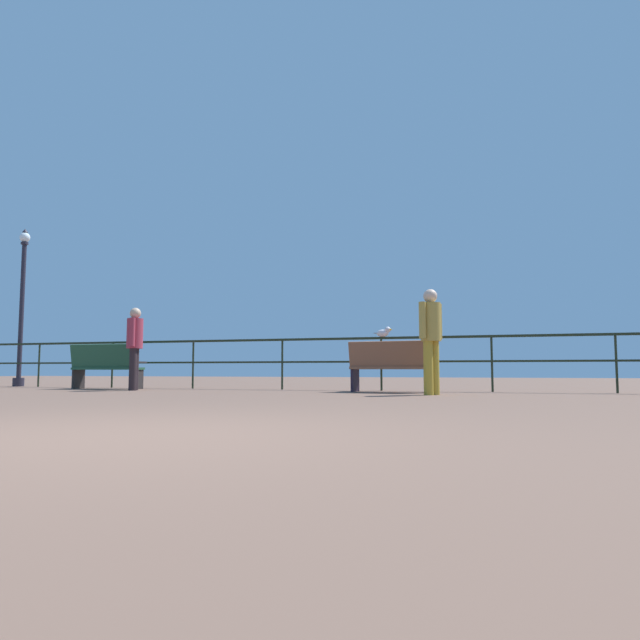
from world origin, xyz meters
TOP-DOWN VIEW (x-y plane):
  - ground_plane at (0.00, 0.00)m, footprint 60.00×60.00m
  - pier_railing at (-0.00, 8.62)m, footprint 21.88×0.05m
  - bench_far_left at (-6.09, 7.77)m, footprint 1.64×0.63m
  - bench_near_left at (0.33, 7.77)m, footprint 1.57×0.74m
  - lamppost_left at (-9.54, 8.80)m, footprint 0.28×0.28m
  - person_by_bench at (1.23, 6.85)m, footprint 0.35×0.52m
  - person_at_railing at (-4.94, 7.20)m, footprint 0.33×0.52m
  - seagull_on_rail at (0.05, 8.61)m, footprint 0.42×0.25m

SIDE VIEW (x-z plane):
  - ground_plane at x=0.00m, z-range 0.00..0.00m
  - bench_near_left at x=0.33m, z-range 0.05..1.02m
  - bench_far_left at x=-6.09m, z-range 0.05..1.04m
  - pier_railing at x=0.00m, z-range 0.27..1.37m
  - person_at_railing at x=-4.94m, z-range 0.13..1.85m
  - person_by_bench at x=1.23m, z-range 0.13..1.94m
  - seagull_on_rail at x=0.05m, z-range 1.09..1.30m
  - lamppost_left at x=-9.54m, z-range 0.03..4.17m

